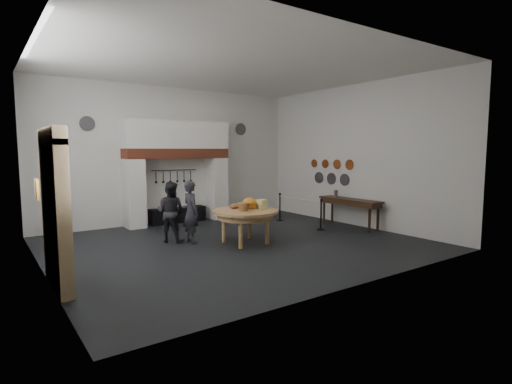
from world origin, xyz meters
TOP-DOWN VIEW (x-y plane):
  - floor at (0.00, 0.00)m, footprint 9.00×8.00m
  - ceiling at (0.00, 0.00)m, footprint 9.00×8.00m
  - wall_back at (0.00, 4.00)m, footprint 9.00×0.02m
  - wall_front at (0.00, -4.00)m, footprint 9.00×0.02m
  - wall_left at (-4.50, 0.00)m, footprint 0.02×8.00m
  - wall_right at (4.50, 0.00)m, footprint 0.02×8.00m
  - chimney_pier_left at (-1.48, 3.65)m, footprint 0.55×0.70m
  - chimney_pier_right at (1.48, 3.65)m, footprint 0.55×0.70m
  - hearth_brick_band at (0.00, 3.65)m, footprint 3.50×0.72m
  - chimney_hood at (0.00, 3.65)m, footprint 3.50×0.70m
  - iron_range at (0.00, 3.72)m, footprint 1.90×0.45m
  - utensil_rail at (0.00, 3.92)m, footprint 1.60×0.02m
  - door_recess at (-4.47, -1.00)m, footprint 0.04×1.10m
  - door_jamb_near at (-4.38, -1.70)m, footprint 0.22×0.30m
  - door_jamb_far at (-4.38, -0.30)m, footprint 0.22×0.30m
  - door_lintel at (-4.38, -1.00)m, footprint 0.22×1.70m
  - wall_plaque at (-4.45, 0.80)m, footprint 0.05×0.34m
  - work_table at (0.19, -0.11)m, footprint 1.96×1.96m
  - pumpkin at (0.39, -0.01)m, footprint 0.36×0.36m
  - cheese_block_big at (0.69, -0.16)m, footprint 0.22×0.22m
  - cheese_block_small at (0.67, 0.14)m, footprint 0.18×0.18m
  - wicker_basket at (0.04, -0.26)m, footprint 0.37×0.37m
  - bread_loaf at (0.09, 0.24)m, footprint 0.31×0.18m
  - visitor_near at (-0.94, 0.76)m, footprint 0.40×0.60m
  - visitor_far at (-1.34, 1.16)m, footprint 0.97×0.99m
  - side_table at (4.10, -0.17)m, footprint 0.55×2.20m
  - pewter_jug at (4.10, 0.43)m, footprint 0.12×0.12m
  - copper_pan_a at (4.46, 0.20)m, footprint 0.03×0.34m
  - copper_pan_b at (4.46, 0.75)m, footprint 0.03×0.32m
  - copper_pan_c at (4.46, 1.30)m, footprint 0.03×0.30m
  - copper_pan_d at (4.46, 1.85)m, footprint 0.03×0.28m
  - pewter_plate_left at (4.46, 0.40)m, footprint 0.03×0.40m
  - pewter_plate_mid at (4.46, 1.00)m, footprint 0.03×0.40m
  - pewter_plate_right at (4.46, 1.60)m, footprint 0.03×0.40m
  - pewter_plate_back_left at (-2.70, 3.96)m, footprint 0.44×0.03m
  - pewter_plate_back_right at (2.70, 3.96)m, footprint 0.44×0.03m
  - barrier_post_near at (3.03, 0.01)m, footprint 0.05×0.05m
  - barrier_post_far at (3.03, 2.01)m, footprint 0.05×0.05m
  - barrier_rope at (3.03, 1.01)m, footprint 0.04×2.00m

SIDE VIEW (x-z plane):
  - floor at x=0.00m, z-range -0.01..0.01m
  - iron_range at x=0.00m, z-range 0.00..0.50m
  - barrier_post_near at x=3.03m, z-range 0.00..0.90m
  - barrier_post_far at x=3.03m, z-range 0.00..0.90m
  - visitor_far at x=-1.34m, z-range 0.00..1.60m
  - visitor_near at x=-0.94m, z-range 0.00..1.63m
  - work_table at x=0.19m, z-range 0.80..0.88m
  - barrier_rope at x=3.03m, z-range 0.83..0.87m
  - side_table at x=4.10m, z-range 0.84..0.90m
  - bread_loaf at x=0.09m, z-range 0.87..1.01m
  - cheese_block_small at x=0.67m, z-range 0.88..1.07m
  - wicker_basket at x=0.04m, z-range 0.88..1.09m
  - cheese_block_big at x=0.69m, z-range 0.88..1.11m
  - pewter_jug at x=4.10m, z-range 0.90..1.12m
  - pumpkin at x=0.39m, z-range 0.88..1.18m
  - chimney_pier_left at x=-1.48m, z-range 0.00..2.15m
  - chimney_pier_right at x=1.48m, z-range 0.00..2.15m
  - door_recess at x=-4.47m, z-range 0.00..2.50m
  - door_jamb_near at x=-4.38m, z-range 0.00..2.60m
  - door_jamb_far at x=-4.38m, z-range 0.00..2.60m
  - pewter_plate_left at x=4.46m, z-range 1.25..1.65m
  - pewter_plate_mid at x=4.46m, z-range 1.25..1.65m
  - pewter_plate_right at x=4.46m, z-range 1.25..1.65m
  - wall_plaque at x=-4.45m, z-range 1.38..1.82m
  - utensil_rail at x=0.00m, z-range 1.74..1.76m
  - copper_pan_b at x=4.46m, z-range 1.79..2.11m
  - copper_pan_d at x=4.46m, z-range 1.81..2.09m
  - copper_pan_a at x=4.46m, z-range 1.78..2.12m
  - copper_pan_c at x=4.46m, z-range 1.80..2.10m
  - wall_back at x=0.00m, z-range 0.00..4.50m
  - wall_front at x=0.00m, z-range 0.00..4.50m
  - wall_left at x=-4.50m, z-range 0.00..4.50m
  - wall_right at x=4.50m, z-range 0.00..4.50m
  - hearth_brick_band at x=0.00m, z-range 2.15..2.47m
  - door_lintel at x=-4.38m, z-range 2.50..2.80m
  - chimney_hood at x=0.00m, z-range 2.47..3.37m
  - pewter_plate_back_left at x=-2.70m, z-range 2.98..3.42m
  - pewter_plate_back_right at x=2.70m, z-range 2.98..3.42m
  - ceiling at x=0.00m, z-range 4.49..4.51m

